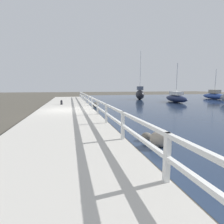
# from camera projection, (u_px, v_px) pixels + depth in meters

# --- Properties ---
(ground_plane) EXTENTS (120.00, 120.00, 0.00)m
(ground_plane) POSITION_uv_depth(u_px,v_px,m) (66.00, 115.00, 13.17)
(ground_plane) COLOR #4C473D
(dock_walkway) EXTENTS (4.19, 36.00, 0.36)m
(dock_walkway) POSITION_uv_depth(u_px,v_px,m) (66.00, 112.00, 13.14)
(dock_walkway) COLOR beige
(dock_walkway) RESTS_ON ground
(railing) EXTENTS (0.10, 32.50, 0.91)m
(railing) POSITION_uv_depth(u_px,v_px,m) (92.00, 101.00, 13.49)
(railing) COLOR white
(railing) RESTS_ON dock_walkway
(boulder_mid_strip) EXTENTS (0.73, 0.66, 0.55)m
(boulder_mid_strip) POSITION_uv_depth(u_px,v_px,m) (160.00, 139.00, 6.10)
(boulder_mid_strip) COLOR gray
(boulder_mid_strip) RESTS_ON ground
(boulder_far_strip) EXTENTS (0.70, 0.63, 0.53)m
(boulder_far_strip) POSITION_uv_depth(u_px,v_px,m) (96.00, 105.00, 17.99)
(boulder_far_strip) COLOR #666056
(boulder_far_strip) RESTS_ON ground
(boulder_near_dock) EXTENTS (0.41, 0.37, 0.31)m
(boulder_near_dock) POSITION_uv_depth(u_px,v_px,m) (147.00, 136.00, 6.81)
(boulder_near_dock) COLOR #666056
(boulder_near_dock) RESTS_ON ground
(mooring_bollard) EXTENTS (0.21, 0.21, 0.45)m
(mooring_bollard) POSITION_uv_depth(u_px,v_px,m) (61.00, 102.00, 16.99)
(mooring_bollard) COLOR black
(mooring_bollard) RESTS_ON dock_walkway
(sailboat_blue) EXTENTS (2.23, 5.85, 4.99)m
(sailboat_blue) POSITION_uv_depth(u_px,v_px,m) (214.00, 96.00, 30.09)
(sailboat_blue) COLOR #2D4C9E
(sailboat_blue) RESTS_ON water_surface
(sailboat_black) EXTENTS (2.01, 3.81, 7.83)m
(sailboat_black) POSITION_uv_depth(u_px,v_px,m) (140.00, 94.00, 29.06)
(sailboat_black) COLOR black
(sailboat_black) RESTS_ON water_surface
(sailboat_navy) EXTENTS (1.94, 5.71, 5.24)m
(sailboat_navy) POSITION_uv_depth(u_px,v_px,m) (176.00, 98.00, 23.87)
(sailboat_navy) COLOR #192347
(sailboat_navy) RESTS_ON water_surface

